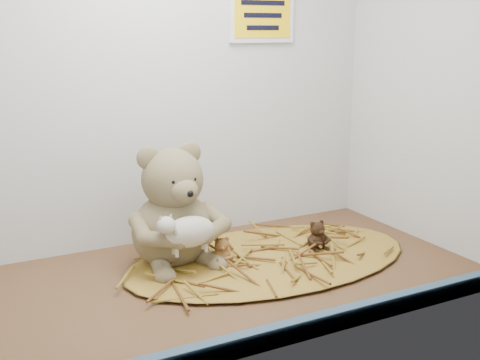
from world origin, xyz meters
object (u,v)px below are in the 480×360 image
mini_teddy_tan (222,249)px  mini_teddy_brown (317,234)px  toy_lamb (190,232)px  main_teddy (172,205)px

mini_teddy_tan → mini_teddy_brown: (23.96, -2.01, 0.34)cm
toy_lamb → mini_teddy_brown: (32.44, 0.29, -5.75)cm
mini_teddy_tan → mini_teddy_brown: mini_teddy_brown is taller
mini_teddy_tan → mini_teddy_brown: size_ratio=0.90×
main_teddy → mini_teddy_brown: main_teddy is taller
main_teddy → mini_teddy_tan: size_ratio=4.37×
main_teddy → mini_teddy_brown: size_ratio=3.94×
toy_lamb → mini_teddy_tan: bearing=15.1°
main_teddy → toy_lamb: bearing=-93.4°
main_teddy → mini_teddy_tan: bearing=-45.2°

